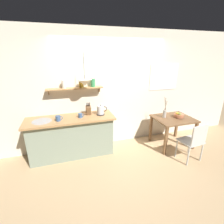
{
  "coord_description": "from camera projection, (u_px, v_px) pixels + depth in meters",
  "views": [
    {
      "loc": [
        -1.1,
        -2.99,
        2.15
      ],
      "look_at": [
        -0.1,
        0.25,
        0.95
      ],
      "focal_mm": 26.14,
      "sensor_mm": 36.0,
      "label": 1
    }
  ],
  "objects": [
    {
      "name": "knife_block",
      "position": [
        88.0,
        110.0,
        3.56
      ],
      "size": [
        0.1,
        0.17,
        0.28
      ],
      "color": "brown",
      "rests_on": "kitchen_counter"
    },
    {
      "name": "ground_plane",
      "position": [
        119.0,
        154.0,
        3.72
      ],
      "size": [
        14.0,
        14.0,
        0.0
      ],
      "primitive_type": "plane",
      "color": "tan"
    },
    {
      "name": "electric_kettle",
      "position": [
        101.0,
        110.0,
        3.56
      ],
      "size": [
        0.26,
        0.18,
        0.23
      ],
      "color": "black",
      "rests_on": "kitchen_counter"
    },
    {
      "name": "twig_vase",
      "position": [
        164.0,
        113.0,
        3.89
      ],
      "size": [
        0.08,
        0.08,
        0.5
      ],
      "color": "#B7B2A8",
      "rests_on": "dining_table"
    },
    {
      "name": "dining_table",
      "position": [
        173.0,
        122.0,
        3.93
      ],
      "size": [
        0.89,
        0.75,
        0.72
      ],
      "color": "brown",
      "rests_on": "ground_plane"
    },
    {
      "name": "back_wall",
      "position": [
        119.0,
        90.0,
        3.91
      ],
      "size": [
        6.8,
        0.11,
        2.7
      ],
      "color": "silver",
      "rests_on": "ground_plane"
    },
    {
      "name": "kitchen_counter",
      "position": [
        72.0,
        136.0,
        3.58
      ],
      "size": [
        1.83,
        0.63,
        0.9
      ],
      "color": "gray",
      "rests_on": "ground_plane"
    },
    {
      "name": "pendant_lamp",
      "position": [
        85.0,
        83.0,
        3.23
      ],
      "size": [
        0.29,
        0.29,
        0.64
      ],
      "color": "black"
    },
    {
      "name": "wall_shelf",
      "position": [
        78.0,
        86.0,
        3.44
      ],
      "size": [
        1.18,
        0.2,
        0.32
      ],
      "color": "tan"
    },
    {
      "name": "fruit_bowl",
      "position": [
        179.0,
        115.0,
        3.89
      ],
      "size": [
        0.23,
        0.23,
        0.14
      ],
      "color": "#BC704C",
      "rests_on": "dining_table"
    },
    {
      "name": "coffee_mug_spare",
      "position": [
        80.0,
        115.0,
        3.42
      ],
      "size": [
        0.13,
        0.09,
        0.09
      ],
      "color": "#3D5B89",
      "rests_on": "kitchen_counter"
    },
    {
      "name": "dining_chair_near",
      "position": [
        194.0,
        140.0,
        3.34
      ],
      "size": [
        0.48,
        0.43,
        0.86
      ],
      "color": "silver",
      "rests_on": "ground_plane"
    },
    {
      "name": "coffee_mug_by_sink",
      "position": [
        58.0,
        118.0,
        3.24
      ],
      "size": [
        0.14,
        0.1,
        0.11
      ],
      "color": "#3D5B89",
      "rests_on": "kitchen_counter"
    }
  ]
}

